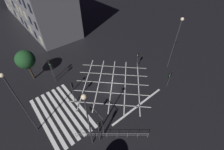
% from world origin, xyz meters
% --- Properties ---
extents(ground_plane, '(200.00, 200.00, 0.00)m').
position_xyz_m(ground_plane, '(0.00, 0.00, 0.00)').
color(ground_plane, black).
extents(road_markings, '(15.93, 20.70, 0.01)m').
position_xyz_m(road_markings, '(0.35, -6.22, 0.00)').
color(road_markings, silver).
rests_on(road_markings, ground_plane).
extents(traffic_light_ne_cross, '(0.36, 0.39, 3.25)m').
position_xyz_m(traffic_light_ne_cross, '(6.65, 6.93, 2.33)').
color(traffic_light_ne_cross, '#2D2D30').
rests_on(traffic_light_ne_cross, ground_plane).
extents(traffic_light_se_main, '(2.81, 0.36, 4.10)m').
position_xyz_m(traffic_light_se_main, '(5.37, -7.02, 3.03)').
color(traffic_light_se_main, '#2D2D30').
rests_on(traffic_light_se_main, ground_plane).
extents(traffic_light_sw_cross, '(0.36, 0.39, 4.00)m').
position_xyz_m(traffic_light_sw_cross, '(-6.74, -7.45, 2.86)').
color(traffic_light_sw_cross, '#2D2D30').
rests_on(traffic_light_sw_cross, ground_plane).
extents(traffic_light_se_cross, '(0.36, 0.39, 4.31)m').
position_xyz_m(traffic_light_se_cross, '(6.98, -7.69, 3.07)').
color(traffic_light_se_cross, '#2D2D30').
rests_on(traffic_light_se_cross, ground_plane).
extents(traffic_light_median_north, '(0.36, 0.39, 3.49)m').
position_xyz_m(traffic_light_median_north, '(-0.29, 6.65, 2.50)').
color(traffic_light_median_north, '#2D2D30').
rests_on(traffic_light_median_north, ground_plane).
extents(traffic_light_median_south, '(0.36, 0.39, 4.32)m').
position_xyz_m(traffic_light_median_south, '(-0.41, -7.08, 3.08)').
color(traffic_light_median_south, '#2D2D30').
rests_on(traffic_light_median_south, ground_plane).
extents(traffic_light_sw_main, '(0.39, 0.36, 4.41)m').
position_xyz_m(traffic_light_sw_main, '(-7.46, -7.55, 3.14)').
color(traffic_light_sw_main, '#2D2D30').
rests_on(traffic_light_sw_main, ground_plane).
extents(street_lamp_east, '(0.44, 0.44, 10.10)m').
position_xyz_m(street_lamp_east, '(0.41, -13.39, 6.39)').
color(street_lamp_east, '#2D2D30').
rests_on(street_lamp_east, ground_plane).
extents(street_lamp_west, '(0.55, 0.55, 10.01)m').
position_xyz_m(street_lamp_west, '(3.57, 11.54, 7.09)').
color(street_lamp_west, '#2D2D30').
rests_on(street_lamp_west, ground_plane).
extents(street_lamp_far, '(0.52, 0.52, 9.24)m').
position_xyz_m(street_lamp_far, '(6.63, -8.67, 6.44)').
color(street_lamp_far, '#2D2D30').
rests_on(street_lamp_far, ground_plane).
extents(street_tree_near, '(3.14, 3.14, 5.86)m').
position_xyz_m(street_tree_near, '(-10.17, -10.34, 4.27)').
color(street_tree_near, '#38281C').
rests_on(street_tree_near, ground_plane).
extents(pedestrian_railing, '(5.94, 7.16, 1.05)m').
position_xyz_m(pedestrian_railing, '(7.65, -6.33, 0.67)').
color(pedestrian_railing, gray).
rests_on(pedestrian_railing, ground_plane).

